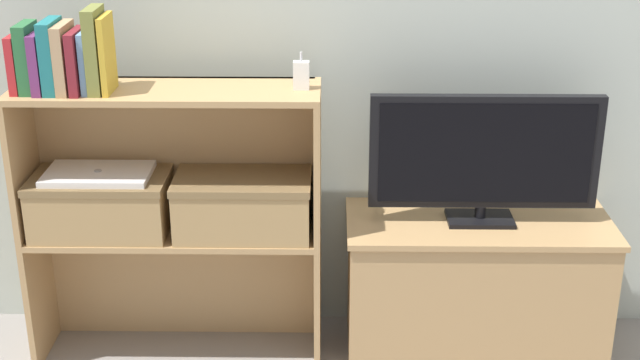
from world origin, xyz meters
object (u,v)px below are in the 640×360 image
(tv, at_px, (484,155))
(laptop, at_px, (98,174))
(book_maroon, at_px, (77,61))
(book_olive, at_px, (96,50))
(book_forest, at_px, (28,58))
(book_teal, at_px, (52,56))
(storage_basket_right, at_px, (243,202))
(book_crimson, at_px, (17,63))
(book_tan, at_px, (65,58))
(baby_monitor, at_px, (301,75))
(book_plum, at_px, (40,62))
(book_mustard, at_px, (107,54))
(book_skyblue, at_px, (87,62))
(tv_stand, at_px, (475,285))
(storage_basket_left, at_px, (101,201))

(tv, relative_size, laptop, 2.22)
(book_maroon, height_order, book_olive, book_olive)
(book_forest, bearing_deg, book_maroon, 0.00)
(book_teal, distance_m, book_maroon, 0.08)
(storage_basket_right, height_order, laptop, laptop)
(book_crimson, bearing_deg, book_tan, 0.00)
(baby_monitor, bearing_deg, tv, 4.06)
(book_plum, distance_m, book_tan, 0.08)
(book_mustard, relative_size, storage_basket_right, 0.53)
(book_plum, height_order, book_tan, book_tan)
(book_skyblue, bearing_deg, book_mustard, -0.00)
(tv_stand, relative_size, book_mustard, 3.75)
(storage_basket_right, distance_m, laptop, 0.48)
(book_olive, bearing_deg, storage_basket_left, 147.41)
(book_olive, height_order, laptop, book_olive)
(book_skyblue, relative_size, book_olive, 0.73)
(book_maroon, relative_size, book_skyblue, 1.02)
(storage_basket_right, bearing_deg, book_mustard, -176.65)
(storage_basket_left, distance_m, storage_basket_right, 0.47)
(book_skyblue, bearing_deg, book_maroon, 180.00)
(book_mustard, xyz_separation_m, baby_monitor, (0.59, 0.04, -0.07))
(storage_basket_left, relative_size, storage_basket_right, 1.00)
(book_maroon, relative_size, storage_basket_right, 0.43)
(book_skyblue, height_order, baby_monitor, book_skyblue)
(tv_stand, height_order, storage_basket_left, storage_basket_left)
(book_forest, xyz_separation_m, baby_monitor, (0.83, 0.04, -0.06))
(book_plum, height_order, book_skyblue, book_skyblue)
(book_maroon, distance_m, laptop, 0.38)
(book_olive, xyz_separation_m, storage_basket_right, (0.43, 0.02, -0.51))
(book_tan, height_order, book_maroon, book_tan)
(book_mustard, height_order, laptop, book_mustard)
(book_olive, bearing_deg, book_plum, 180.00)
(storage_basket_right, bearing_deg, book_tan, -177.48)
(book_olive, bearing_deg, book_maroon, 180.00)
(book_forest, bearing_deg, book_tan, 0.00)
(book_crimson, xyz_separation_m, book_skyblue, (0.22, 0.00, 0.01))
(book_forest, relative_size, book_tan, 1.00)
(book_tan, bearing_deg, book_crimson, 180.00)
(book_forest, relative_size, book_maroon, 1.11)
(book_plum, xyz_separation_m, book_olive, (0.17, 0.00, 0.04))
(tv_stand, xyz_separation_m, book_olive, (-1.21, -0.08, 0.84))
(tv, height_order, book_plum, book_plum)
(tv_stand, distance_m, book_teal, 1.58)
(book_skyblue, bearing_deg, laptop, 102.84)
(book_plum, relative_size, book_maroon, 0.97)
(tv_stand, xyz_separation_m, storage_basket_right, (-0.78, -0.06, 0.33))
(book_plum, height_order, baby_monitor, book_plum)
(book_olive, bearing_deg, baby_monitor, 3.51)
(storage_basket_right, bearing_deg, book_maroon, -177.29)
(tv, height_order, book_crimson, book_crimson)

